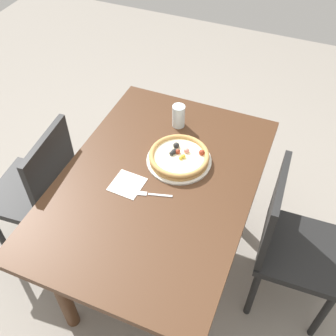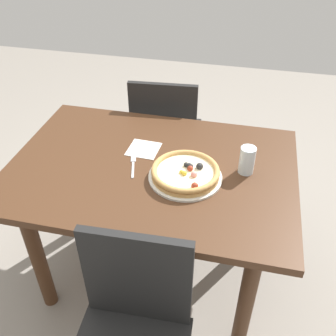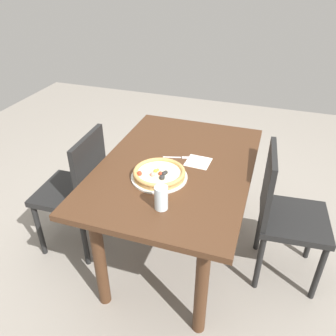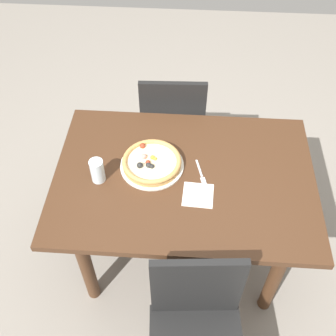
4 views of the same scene
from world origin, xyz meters
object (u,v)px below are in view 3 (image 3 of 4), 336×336
Objects in this scene: plate at (159,177)px; napkin at (198,162)px; fork at (179,157)px; drinking_glass at (161,198)px; chair_far at (284,212)px; chair_near at (77,188)px; pizza at (159,173)px; dining_table at (176,181)px.

napkin is (-0.23, 0.16, -0.00)m from plate.
drinking_glass is (0.49, 0.06, 0.06)m from fork.
drinking_glass reaches higher than fork.
chair_far is 7.19× the size of drinking_glass.
chair_near is 6.33× the size of napkin.
plate is at bearing -158.09° from drinking_glass.
chair_near is 3.07× the size of pizza.
drinking_glass is 0.88× the size of napkin.
pizza is at bearing -98.88° from chair_near.
pizza is (0.16, -0.05, 0.15)m from dining_table.
drinking_glass reaches higher than napkin.
napkin is at bearing -80.48° from chair_near.
pizza is at bearing -157.99° from drinking_glass.
drinking_glass is at bearing 21.91° from plate.
drinking_glass reaches higher than plate.
dining_table is 0.67m from chair_far.
fork is 0.12m from napkin.
dining_table is 4.36× the size of pizza.
drinking_glass reaches higher than pizza.
chair_far is (-0.18, 1.30, 0.00)m from chair_near.
chair_far is 0.59m from napkin.
chair_far is at bearing 109.41° from plate.
plate is at bearing -16.68° from dining_table.
chair_near is at bearing 179.72° from fork.
plate reaches higher than dining_table.
fork is (-0.24, 0.04, -0.03)m from pizza.
chair_far is at bearing 109.49° from pizza.
fork reaches higher than dining_table.
fork reaches higher than napkin.
drinking_glass is at bearing -7.77° from napkin.
napkin is at bearing 120.66° from dining_table.
chair_far is 6.33× the size of napkin.
chair_near reaches higher than drinking_glass.
plate is 2.23× the size of napkin.
napkin is (-0.07, 0.12, 0.12)m from dining_table.
dining_table is 0.45m from drinking_glass.
chair_far reaches higher than fork.
chair_near is at bearing -96.56° from pizza.
napkin is at bearing -92.93° from chair_far.
chair_far reaches higher than plate.
fork is 0.49m from drinking_glass.
drinking_glass is at bearing 7.10° from dining_table.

